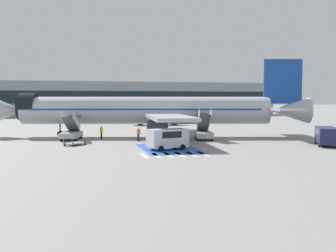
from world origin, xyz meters
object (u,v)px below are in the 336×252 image
Objects in this scene: boarding_stairs_aft at (204,132)px; baggage_cart at (75,143)px; fuel_tanker at (156,117)px; ground_crew_0 at (151,131)px; airliner at (150,110)px; boarding_stairs_forward at (71,132)px; terminal_building at (95,99)px; service_van_0 at (168,137)px; service_van_1 at (326,135)px; traffic_cone_0 at (278,138)px; ground_crew_2 at (101,131)px; ground_crew_1 at (138,133)px.

baggage_cart is at bearing -158.01° from boarding_stairs_aft.
fuel_tanker is 3.55× the size of baggage_cart.
ground_crew_0 is (-6.43, -28.13, -0.73)m from fuel_tanker.
airliner is 8.34× the size of boarding_stairs_forward.
airliner reaches higher than terminal_building.
service_van_0 is 19.18m from service_van_1.
service_van_1 reaches higher than baggage_cart.
fuel_tanker is (6.01, 24.86, -2.08)m from airliner.
ground_crew_0 is 3.63× the size of traffic_cone_0.
service_van_1 is at bearing -70.47° from traffic_cone_0.
boarding_stairs_aft is at bearing 0.59° from fuel_tanker.
traffic_cone_0 is at bearing -1.63° from boarding_stairs_forward.
traffic_cone_0 is (9.77, -33.90, -1.52)m from fuel_tanker.
airliner is at bearing 150.16° from traffic_cone_0.
baggage_cart is (-17.04, -2.77, -0.78)m from boarding_stairs_aft.
service_van_1 is at bearing -145.41° from ground_crew_2.
ground_crew_1 is 3.63× the size of traffic_cone_0.
boarding_stairs_forward is 3.08× the size of ground_crew_0.
service_van_1 is 7.45m from traffic_cone_0.
airliner is 15.78× the size of baggage_cart.
boarding_stairs_forward is at bearing 2.68° from service_van_1.
service_van_0 reaches higher than ground_crew_0.
service_van_0 reaches higher than baggage_cart.
ground_crew_2 is (3.52, 6.70, 0.81)m from baggage_cart.
service_van_0 is at bearing -159.24° from traffic_cone_0.
boarding_stairs_aft is 0.04× the size of terminal_building.
boarding_stairs_aft is 15.51m from service_van_1.
ground_crew_0 is (10.83, -1.16, 0.05)m from boarding_stairs_forward.
service_van_1 is 3.13× the size of ground_crew_2.
boarding_stairs_aft is 30.96m from fuel_tanker.
fuel_tanker is 5.78× the size of ground_crew_1.
traffic_cone_0 is (18.46, -2.83, -0.79)m from ground_crew_1.
baggage_cart is (-9.80, 6.52, -1.09)m from service_van_0.
baggage_cart is 85.62m from terminal_building.
airliner is 9.21m from boarding_stairs_aft.
boarding_stairs_aft reaches higher than service_van_1.
terminal_building is at bearing 128.86° from baggage_cart.
boarding_stairs_aft is at bearing -52.68° from service_van_0.
service_van_0 is (-0.93, -15.38, -2.49)m from airliner.
traffic_cone_0 is at bearing -4.58° from boarding_stairs_aft.
ground_crew_2 reaches higher than ground_crew_1.
terminal_building reaches higher than traffic_cone_0.
boarding_stairs_aft is at bearing -82.70° from terminal_building.
ground_crew_0 reaches higher than baggage_cart.
ground_crew_0 is 0.98× the size of ground_crew_2.
ground_crew_0 is at bearing 160.39° from traffic_cone_0.
baggage_cart is at bearing -72.82° from boarding_stairs_forward.
ground_crew_2 is at bearing 119.41° from airliner.
boarding_stairs_aft is (17.56, -3.98, 0.05)m from boarding_stairs_forward.
terminal_building is at bearing -35.31° from ground_crew_1.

